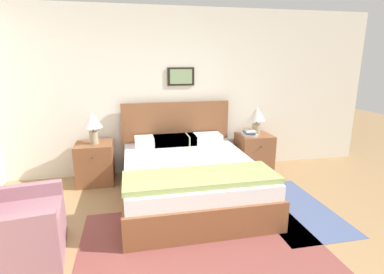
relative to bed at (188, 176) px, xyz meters
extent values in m
cube|color=silver|center=(-0.23, 1.11, 1.00)|extent=(7.22, 0.06, 2.60)
cube|color=black|center=(0.10, 1.06, 1.25)|extent=(0.43, 0.02, 0.28)
cube|color=gray|center=(0.10, 1.05, 1.25)|extent=(0.35, 0.00, 0.23)
cube|color=brown|center=(-0.09, -1.07, -0.30)|extent=(2.41, 1.60, 0.01)
cube|color=#47567F|center=(1.21, -0.59, -0.30)|extent=(0.89, 1.58, 0.01)
cube|color=brown|center=(0.00, -0.04, -0.16)|extent=(1.73, 2.12, 0.28)
cube|color=brown|center=(0.00, -1.08, 0.02)|extent=(1.73, 0.06, 0.08)
cube|color=silver|center=(0.00, -0.04, 0.10)|extent=(1.66, 2.04, 0.25)
cube|color=brown|center=(0.00, 0.99, 0.54)|extent=(1.73, 0.06, 0.63)
cube|color=#8E9E5B|center=(0.00, -0.71, 0.26)|extent=(1.69, 0.59, 0.06)
cube|color=silver|center=(-0.41, 0.76, 0.30)|extent=(0.52, 0.32, 0.14)
cube|color=silver|center=(0.42, 0.76, 0.30)|extent=(0.52, 0.32, 0.14)
cube|color=gray|center=(0.00, 0.76, 0.30)|extent=(0.52, 0.32, 0.14)
cube|color=gray|center=(-0.13, 0.76, 0.30)|extent=(0.52, 0.32, 0.14)
cube|color=#8E606B|center=(-1.80, -0.96, -0.07)|extent=(0.88, 0.88, 0.46)
cube|color=#8E606B|center=(-1.85, -0.62, 0.22)|extent=(0.79, 0.20, 0.14)
cube|color=#8E606B|center=(-1.76, -1.30, 0.22)|extent=(0.79, 0.20, 0.14)
cube|color=brown|center=(-1.27, 0.77, 0.01)|extent=(0.53, 0.51, 0.62)
sphere|color=#332D28|center=(-1.27, 0.50, 0.18)|extent=(0.02, 0.02, 0.02)
cube|color=brown|center=(1.27, 0.77, 0.01)|extent=(0.53, 0.51, 0.62)
sphere|color=#332D28|center=(1.27, 0.50, 0.18)|extent=(0.02, 0.02, 0.02)
cylinder|color=gray|center=(-1.26, 0.74, 0.41)|extent=(0.13, 0.13, 0.19)
cylinder|color=gray|center=(-1.26, 0.74, 0.53)|extent=(0.02, 0.02, 0.06)
cone|color=silver|center=(-1.26, 0.74, 0.67)|extent=(0.27, 0.27, 0.22)
cylinder|color=gray|center=(1.28, 0.74, 0.41)|extent=(0.13, 0.13, 0.19)
cylinder|color=gray|center=(1.28, 0.74, 0.53)|extent=(0.02, 0.02, 0.06)
cone|color=silver|center=(1.28, 0.74, 0.67)|extent=(0.27, 0.27, 0.22)
cube|color=silver|center=(1.15, 0.72, 0.33)|extent=(0.21, 0.23, 0.04)
cube|color=#335693|center=(1.15, 0.72, 0.37)|extent=(0.18, 0.25, 0.04)
cube|color=silver|center=(1.15, 0.72, 0.40)|extent=(0.18, 0.29, 0.02)
camera|label=1|loc=(-0.73, -3.69, 1.51)|focal=28.00mm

